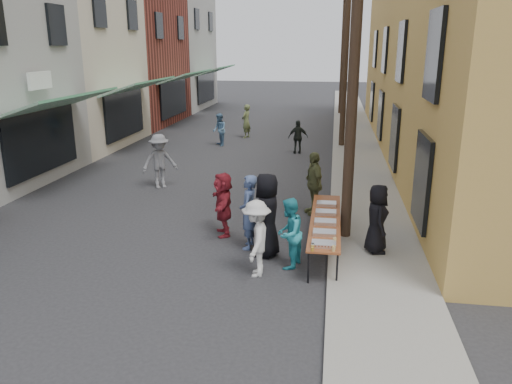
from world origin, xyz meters
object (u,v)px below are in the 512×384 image
(utility_pole_mid, at_px, (346,50))
(guest_front_a, at_px, (267,215))
(guest_front_c, at_px, (289,233))
(utility_pole_near, at_px, (355,55))
(serving_table, at_px, (325,221))
(catering_tray_sausage, at_px, (324,244))
(utility_pole_far, at_px, (343,48))
(server, at_px, (377,219))

(utility_pole_mid, height_order, guest_front_a, utility_pole_mid)
(guest_front_c, bearing_deg, utility_pole_near, 160.99)
(serving_table, bearing_deg, guest_front_a, -156.75)
(catering_tray_sausage, distance_m, guest_front_a, 1.72)
(utility_pole_mid, relative_size, serving_table, 2.25)
(utility_pole_far, relative_size, guest_front_c, 5.71)
(utility_pole_near, relative_size, guest_front_c, 5.71)
(guest_front_c, relative_size, server, 0.98)
(utility_pole_mid, relative_size, guest_front_a, 4.59)
(serving_table, height_order, server, server)
(utility_pole_near, xyz_separation_m, catering_tray_sausage, (-0.50, -2.37, -3.71))
(serving_table, height_order, guest_front_a, guest_front_a)
(serving_table, relative_size, guest_front_c, 2.54)
(catering_tray_sausage, distance_m, server, 1.85)
(guest_front_a, bearing_deg, utility_pole_mid, -177.06)
(utility_pole_far, height_order, serving_table, utility_pole_far)
(utility_pole_near, distance_m, utility_pole_far, 24.00)
(serving_table, bearing_deg, guest_front_c, -123.65)
(serving_table, bearing_deg, utility_pole_mid, 87.75)
(utility_pole_far, bearing_deg, utility_pole_near, -90.00)
(utility_pole_far, relative_size, catering_tray_sausage, 18.00)
(utility_pole_near, height_order, catering_tray_sausage, utility_pole_near)
(utility_pole_near, xyz_separation_m, guest_front_a, (-1.83, -1.29, -3.52))
(serving_table, distance_m, catering_tray_sausage, 1.65)
(guest_front_a, height_order, guest_front_c, guest_front_a)
(serving_table, xyz_separation_m, catering_tray_sausage, (-0.00, -1.65, 0.08))
(serving_table, bearing_deg, catering_tray_sausage, -90.00)
(utility_pole_near, height_order, guest_front_c, utility_pole_near)
(utility_pole_far, distance_m, server, 25.20)
(utility_pole_far, relative_size, guest_front_a, 4.59)
(guest_front_c, bearing_deg, utility_pole_far, -167.67)
(utility_pole_mid, distance_m, guest_front_a, 13.87)
(utility_pole_near, relative_size, server, 5.58)
(catering_tray_sausage, relative_size, guest_front_a, 0.25)
(utility_pole_mid, xyz_separation_m, utility_pole_far, (0.00, 12.00, 0.00))
(guest_front_c, bearing_deg, catering_tray_sausage, 72.02)
(utility_pole_mid, bearing_deg, guest_front_c, -95.22)
(server, bearing_deg, utility_pole_mid, -4.67)
(utility_pole_far, distance_m, guest_front_a, 25.60)
(utility_pole_near, height_order, server, utility_pole_near)
(guest_front_a, bearing_deg, server, 108.79)
(utility_pole_mid, relative_size, utility_pole_far, 1.00)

